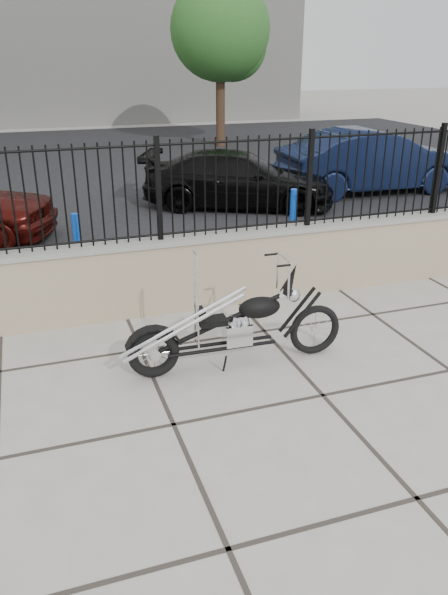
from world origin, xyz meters
TOP-DOWN VIEW (x-y plane):
  - ground_plane at (0.00, 0.00)m, footprint 90.00×90.00m
  - parking_lot at (0.00, 12.50)m, footprint 30.00×30.00m
  - retaining_wall at (0.00, 2.50)m, footprint 14.00×0.36m
  - iron_fence at (0.00, 2.50)m, footprint 14.00×0.08m
  - background_building at (0.00, 26.50)m, footprint 22.00×6.00m
  - chopper_motorcycle at (-0.63, 0.85)m, footprint 2.24×0.49m
  - car_black at (1.81, 7.37)m, footprint 4.38×3.17m
  - car_blue at (5.29, 7.70)m, footprint 4.51×1.72m
  - bollard_a at (-1.88, 4.30)m, footprint 0.13×0.13m
  - bollard_b at (1.73, 4.44)m, footprint 0.13×0.13m
  - tree_right at (4.26, 15.94)m, footprint 3.35×3.35m

SIDE VIEW (x-z plane):
  - ground_plane at x=0.00m, z-range 0.00..0.00m
  - parking_lot at x=0.00m, z-range 0.00..0.00m
  - bollard_a at x=-1.88m, z-range 0.00..0.91m
  - retaining_wall at x=0.00m, z-range 0.00..0.96m
  - bollard_b at x=1.73m, z-range 0.00..0.99m
  - car_black at x=1.81m, z-range 0.00..1.18m
  - chopper_motorcycle at x=-0.63m, z-range 0.00..1.33m
  - car_blue at x=5.29m, z-range 0.00..1.47m
  - iron_fence at x=0.00m, z-range 0.96..2.16m
  - tree_right at x=4.26m, z-range 1.13..6.79m
  - background_building at x=0.00m, z-range 0.00..8.00m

